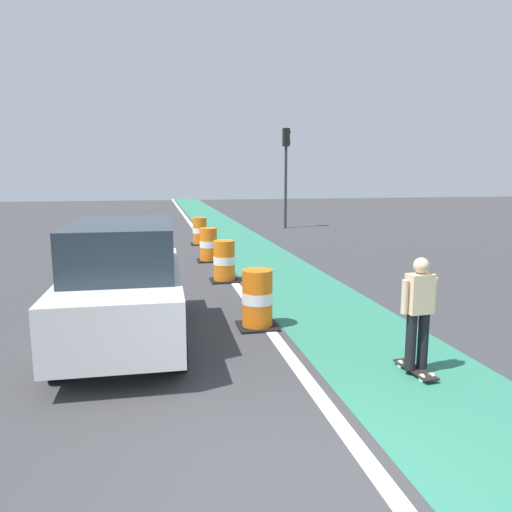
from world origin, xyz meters
TOP-DOWN VIEW (x-y plane):
  - ground_plane at (0.00, 0.00)m, footprint 100.00×100.00m
  - bike_lane_strip at (2.40, 12.00)m, footprint 2.50×80.00m
  - lane_divider_stripe at (0.90, 12.00)m, footprint 0.20×80.00m
  - skateboarder_on_lane at (2.48, 2.26)m, footprint 0.57×0.82m
  - parked_suv_nearest at (-1.63, 4.54)m, footprint 1.98×4.63m
  - traffic_barrel_front at (0.71, 4.83)m, footprint 0.73×0.73m
  - traffic_barrel_mid at (0.67, 8.88)m, footprint 0.73×0.73m
  - traffic_barrel_back at (0.59, 11.96)m, footprint 0.73×0.73m
  - traffic_barrel_far at (0.67, 15.85)m, footprint 0.73×0.73m
  - traffic_light_corner at (5.61, 20.92)m, footprint 0.41×0.32m

SIDE VIEW (x-z plane):
  - ground_plane at x=0.00m, z-range 0.00..0.00m
  - bike_lane_strip at x=2.40m, z-range 0.00..0.01m
  - lane_divider_stripe at x=0.90m, z-range 0.00..0.01m
  - traffic_barrel_front at x=0.71m, z-range -0.01..1.08m
  - traffic_barrel_mid at x=0.67m, z-range -0.01..1.08m
  - traffic_barrel_back at x=0.59m, z-range -0.01..1.08m
  - traffic_barrel_far at x=0.67m, z-range -0.01..1.08m
  - skateboarder_on_lane at x=2.48m, z-range 0.07..1.76m
  - parked_suv_nearest at x=-1.63m, z-range 0.02..2.06m
  - traffic_light_corner at x=5.61m, z-range 0.95..6.05m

